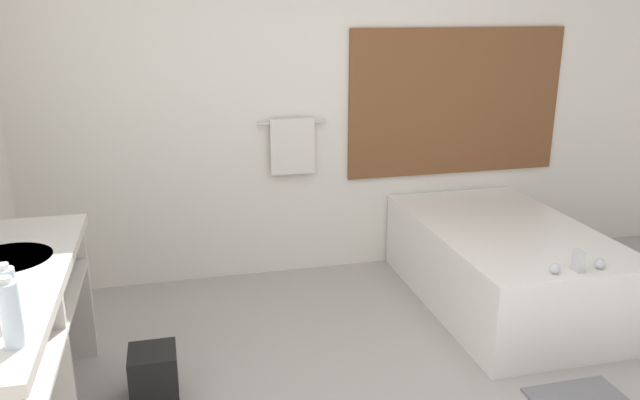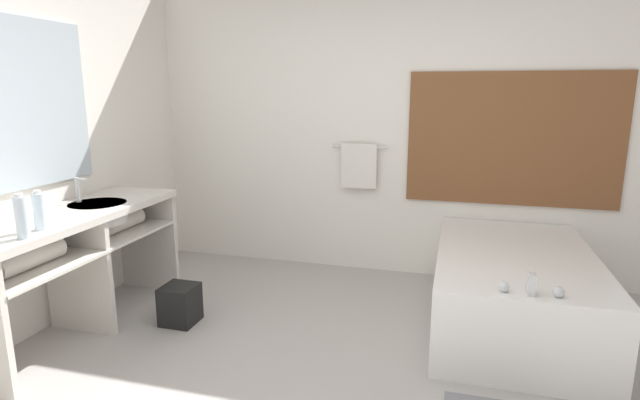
{
  "view_description": "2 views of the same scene",
  "coord_description": "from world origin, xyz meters",
  "px_view_note": "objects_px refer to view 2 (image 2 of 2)",
  "views": [
    {
      "loc": [
        -1.15,
        -2.16,
        1.94
      ],
      "look_at": [
        -0.35,
        1.13,
        0.89
      ],
      "focal_mm": 35.0,
      "sensor_mm": 36.0,
      "label": 1
    },
    {
      "loc": [
        0.54,
        -2.21,
        1.65
      ],
      "look_at": [
        -0.39,
        1.16,
        0.87
      ],
      "focal_mm": 28.0,
      "sensor_mm": 36.0,
      "label": 2
    }
  ],
  "objects_px": {
    "bathtub": "(513,285)",
    "waste_bin": "(180,304)",
    "water_bottle_2": "(39,211)",
    "water_bottle_1": "(21,217)"
  },
  "relations": [
    {
      "from": "water_bottle_1",
      "to": "waste_bin",
      "type": "relative_size",
      "value": 0.89
    },
    {
      "from": "bathtub",
      "to": "waste_bin",
      "type": "xyz_separation_m",
      "value": [
        -2.3,
        -0.59,
        -0.16
      ]
    },
    {
      "from": "bathtub",
      "to": "water_bottle_1",
      "type": "relative_size",
      "value": 6.88
    },
    {
      "from": "bathtub",
      "to": "water_bottle_1",
      "type": "height_order",
      "value": "water_bottle_1"
    },
    {
      "from": "bathtub",
      "to": "water_bottle_2",
      "type": "distance_m",
      "value": 3.09
    },
    {
      "from": "water_bottle_1",
      "to": "waste_bin",
      "type": "height_order",
      "value": "water_bottle_1"
    },
    {
      "from": "water_bottle_1",
      "to": "water_bottle_2",
      "type": "height_order",
      "value": "water_bottle_1"
    },
    {
      "from": "waste_bin",
      "to": "water_bottle_1",
      "type": "bearing_deg",
      "value": -113.62
    },
    {
      "from": "waste_bin",
      "to": "bathtub",
      "type": "bearing_deg",
      "value": 14.51
    },
    {
      "from": "bathtub",
      "to": "waste_bin",
      "type": "height_order",
      "value": "bathtub"
    }
  ]
}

